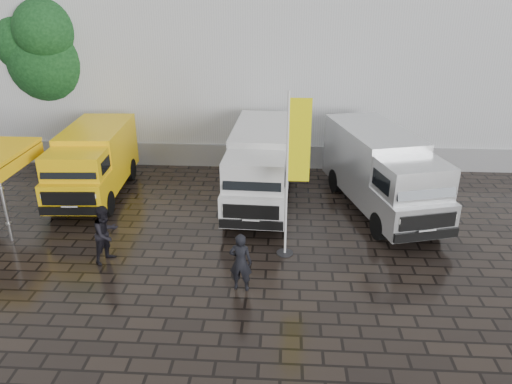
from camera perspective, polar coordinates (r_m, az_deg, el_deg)
ground at (r=14.83m, az=3.06°, el=-7.97°), size 120.00×120.00×0.00m
exhibition_hall at (r=28.80m, az=7.96°, el=19.77°), size 44.00×16.00×12.00m
hall_plinth at (r=21.94m, az=8.57°, el=3.93°), size 44.00×0.15×1.00m
van_yellow at (r=19.68m, az=-18.10°, el=3.03°), size 2.38×5.52×2.50m
van_white at (r=18.10m, az=0.50°, el=2.78°), size 2.31×6.25×2.68m
van_silver at (r=18.00m, az=14.20°, el=2.04°), size 3.72×6.68×2.75m
flagpole at (r=14.06m, az=4.32°, el=2.73°), size 0.88×0.50×4.96m
tree at (r=24.50m, az=-22.18°, el=14.59°), size 4.05×4.12×7.26m
wheelie_bin at (r=21.72m, az=14.08°, el=3.31°), size 0.71×0.71×1.03m
person_front at (r=13.21m, az=-1.77°, el=-8.01°), size 0.64×0.46×1.66m
person_tent at (r=15.11m, az=-16.77°, el=-4.60°), size 0.98×1.06×1.75m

